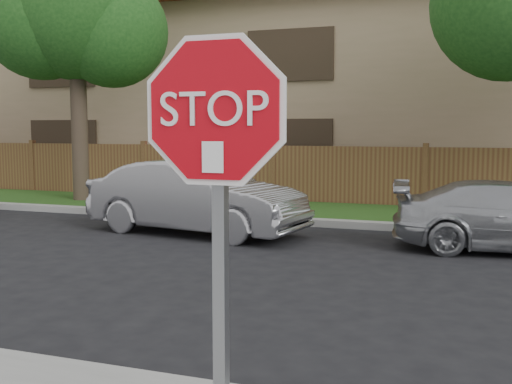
% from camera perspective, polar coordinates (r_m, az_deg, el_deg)
% --- Properties ---
extents(far_curb, '(70.00, 0.30, 0.15)m').
position_cam_1_polar(far_curb, '(12.49, 14.76, -3.30)').
color(far_curb, gray).
rests_on(far_curb, ground).
extents(grass_strip, '(70.00, 3.00, 0.12)m').
position_cam_1_polar(grass_strip, '(14.12, 15.30, -2.31)').
color(grass_strip, '#1E4714').
rests_on(grass_strip, ground).
extents(fence, '(70.00, 0.12, 1.60)m').
position_cam_1_polar(fence, '(15.63, 15.79, 1.20)').
color(fence, brown).
rests_on(fence, ground).
extents(apartment_building, '(35.20, 9.20, 7.20)m').
position_cam_1_polar(apartment_building, '(21.22, 16.97, 9.77)').
color(apartment_building, '#99825F').
rests_on(apartment_building, ground).
extents(tree_left, '(4.80, 3.90, 7.78)m').
position_cam_1_polar(tree_left, '(17.22, -17.01, 16.38)').
color(tree_left, '#382B21').
rests_on(tree_left, ground).
extents(stop_sign, '(1.01, 0.13, 2.55)m').
position_cam_1_polar(stop_sign, '(2.91, -3.78, 1.40)').
color(stop_sign, gray).
rests_on(stop_sign, sidewalk_near).
extents(sedan_left, '(4.58, 2.20, 1.45)m').
position_cam_1_polar(sedan_left, '(11.79, -5.71, -0.49)').
color(sedan_left, '#ABAAAF').
rests_on(sedan_left, ground).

